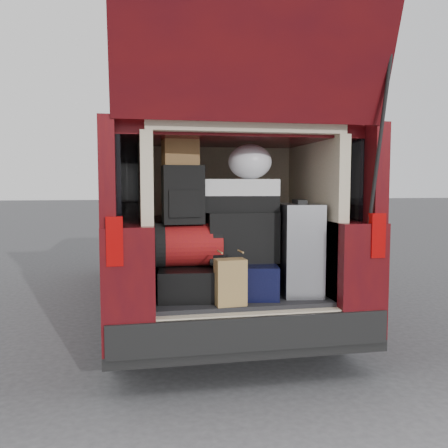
{
  "coord_description": "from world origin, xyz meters",
  "views": [
    {
      "loc": [
        -0.75,
        -3.24,
        1.36
      ],
      "look_at": [
        -0.08,
        0.2,
        1.07
      ],
      "focal_mm": 38.0,
      "sensor_mm": 36.0,
      "label": 1
    }
  ],
  "objects_px": {
    "black_hardshell": "(187,281)",
    "twotone_duffel": "(241,196)",
    "navy_hardshell": "(245,278)",
    "backpack": "(183,195)",
    "red_duffel": "(188,245)",
    "silver_roller": "(299,249)",
    "black_soft_case": "(242,237)",
    "kraft_bag": "(230,282)"
  },
  "relations": [
    {
      "from": "backpack",
      "to": "black_soft_case",
      "type": "bearing_deg",
      "value": 2.21
    },
    {
      "from": "red_duffel",
      "to": "black_soft_case",
      "type": "relative_size",
      "value": 0.93
    },
    {
      "from": "black_hardshell",
      "to": "kraft_bag",
      "type": "xyz_separation_m",
      "value": [
        0.26,
        -0.31,
        0.05
      ]
    },
    {
      "from": "backpack",
      "to": "twotone_duffel",
      "type": "bearing_deg",
      "value": 6.29
    },
    {
      "from": "kraft_bag",
      "to": "red_duffel",
      "type": "xyz_separation_m",
      "value": [
        -0.25,
        0.34,
        0.22
      ]
    },
    {
      "from": "kraft_bag",
      "to": "twotone_duffel",
      "type": "relative_size",
      "value": 0.58
    },
    {
      "from": "silver_roller",
      "to": "backpack",
      "type": "relative_size",
      "value": 1.6
    },
    {
      "from": "kraft_bag",
      "to": "red_duffel",
      "type": "distance_m",
      "value": 0.47
    },
    {
      "from": "red_duffel",
      "to": "twotone_duffel",
      "type": "bearing_deg",
      "value": 7.45
    },
    {
      "from": "silver_roller",
      "to": "kraft_bag",
      "type": "bearing_deg",
      "value": -149.91
    },
    {
      "from": "black_hardshell",
      "to": "red_duffel",
      "type": "xyz_separation_m",
      "value": [
        0.01,
        0.03,
        0.26
      ]
    },
    {
      "from": "twotone_duffel",
      "to": "navy_hardshell",
      "type": "bearing_deg",
      "value": -73.87
    },
    {
      "from": "black_hardshell",
      "to": "backpack",
      "type": "relative_size",
      "value": 1.3
    },
    {
      "from": "silver_roller",
      "to": "twotone_duffel",
      "type": "distance_m",
      "value": 0.59
    },
    {
      "from": "silver_roller",
      "to": "twotone_duffel",
      "type": "bearing_deg",
      "value": 168.22
    },
    {
      "from": "black_hardshell",
      "to": "red_duffel",
      "type": "bearing_deg",
      "value": 75.35
    },
    {
      "from": "black_hardshell",
      "to": "twotone_duffel",
      "type": "relative_size",
      "value": 1.0
    },
    {
      "from": "black_soft_case",
      "to": "navy_hardshell",
      "type": "bearing_deg",
      "value": -73.13
    },
    {
      "from": "navy_hardshell",
      "to": "black_soft_case",
      "type": "relative_size",
      "value": 1.06
    },
    {
      "from": "red_duffel",
      "to": "backpack",
      "type": "height_order",
      "value": "backpack"
    },
    {
      "from": "kraft_bag",
      "to": "backpack",
      "type": "xyz_separation_m",
      "value": [
        -0.28,
        0.32,
        0.58
      ]
    },
    {
      "from": "kraft_bag",
      "to": "backpack",
      "type": "distance_m",
      "value": 0.72
    },
    {
      "from": "kraft_bag",
      "to": "twotone_duffel",
      "type": "distance_m",
      "value": 0.71
    },
    {
      "from": "twotone_duffel",
      "to": "black_hardshell",
      "type": "bearing_deg",
      "value": -162.97
    },
    {
      "from": "black_soft_case",
      "to": "backpack",
      "type": "bearing_deg",
      "value": -173.18
    },
    {
      "from": "twotone_duffel",
      "to": "kraft_bag",
      "type": "bearing_deg",
      "value": -105.61
    },
    {
      "from": "black_hardshell",
      "to": "black_soft_case",
      "type": "bearing_deg",
      "value": 11.87
    },
    {
      "from": "black_hardshell",
      "to": "black_soft_case",
      "type": "relative_size",
      "value": 1.06
    },
    {
      "from": "navy_hardshell",
      "to": "black_soft_case",
      "type": "height_order",
      "value": "black_soft_case"
    },
    {
      "from": "black_hardshell",
      "to": "red_duffel",
      "type": "height_order",
      "value": "red_duffel"
    },
    {
      "from": "navy_hardshell",
      "to": "black_hardshell",
      "type": "bearing_deg",
      "value": -171.57
    },
    {
      "from": "black_soft_case",
      "to": "silver_roller",
      "type": "bearing_deg",
      "value": -11.54
    },
    {
      "from": "silver_roller",
      "to": "kraft_bag",
      "type": "distance_m",
      "value": 0.65
    },
    {
      "from": "black_soft_case",
      "to": "twotone_duffel",
      "type": "xyz_separation_m",
      "value": [
        0.0,
        0.03,
        0.31
      ]
    },
    {
      "from": "black_hardshell",
      "to": "twotone_duffel",
      "type": "distance_m",
      "value": 0.75
    },
    {
      "from": "black_hardshell",
      "to": "twotone_duffel",
      "type": "xyz_separation_m",
      "value": [
        0.42,
        0.07,
        0.62
      ]
    },
    {
      "from": "black_hardshell",
      "to": "backpack",
      "type": "height_order",
      "value": "backpack"
    },
    {
      "from": "black_hardshell",
      "to": "backpack",
      "type": "xyz_separation_m",
      "value": [
        -0.02,
        0.01,
        0.63
      ]
    },
    {
      "from": "black_soft_case",
      "to": "kraft_bag",
      "type": "bearing_deg",
      "value": -111.68
    },
    {
      "from": "silver_roller",
      "to": "red_duffel",
      "type": "distance_m",
      "value": 0.83
    },
    {
      "from": "navy_hardshell",
      "to": "backpack",
      "type": "relative_size",
      "value": 1.3
    },
    {
      "from": "navy_hardshell",
      "to": "backpack",
      "type": "height_order",
      "value": "backpack"
    }
  ]
}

